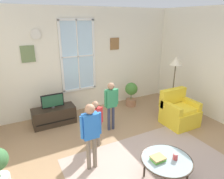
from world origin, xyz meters
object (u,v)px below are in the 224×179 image
object	(u,v)px
tv_stand	(54,116)
person_red_shirt	(96,119)
potted_plant_by_window	(131,92)
armchair	(179,112)
person_green_shirt	(111,101)
person_blue_shirt	(91,130)
cup	(175,156)
television	(53,101)
book_stack	(158,158)
remote_near_books	(159,156)
floor_lamp	(175,67)
coffee_table	(167,161)

from	to	relation	value
tv_stand	person_red_shirt	size ratio (longest dim) A/B	1.02
tv_stand	potted_plant_by_window	world-z (taller)	potted_plant_by_window
armchair	person_red_shirt	size ratio (longest dim) A/B	0.84
person_green_shirt	person_blue_shirt	bearing A→B (deg)	-131.98
armchair	cup	distance (m)	2.06
person_blue_shirt	person_red_shirt	size ratio (longest dim) A/B	1.22
television	tv_stand	bearing A→B (deg)	90.00
book_stack	tv_stand	bearing A→B (deg)	110.54
book_stack	person_blue_shirt	bearing A→B (deg)	134.70
remote_near_books	floor_lamp	distance (m)	2.81
book_stack	person_blue_shirt	size ratio (longest dim) A/B	0.17
person_red_shirt	potted_plant_by_window	size ratio (longest dim) A/B	1.40
television	potted_plant_by_window	bearing A→B (deg)	1.34
coffee_table	remote_near_books	size ratio (longest dim) A/B	5.90
coffee_table	floor_lamp	bearing A→B (deg)	44.64
armchair	person_green_shirt	size ratio (longest dim) A/B	0.73
tv_stand	person_green_shirt	world-z (taller)	person_green_shirt
book_stack	person_green_shirt	size ratio (longest dim) A/B	0.18
book_stack	person_green_shirt	xyz separation A→B (m)	(0.12, 1.84, 0.28)
person_green_shirt	cup	bearing A→B (deg)	-85.88
tv_stand	potted_plant_by_window	xyz separation A→B (m)	(2.36, 0.05, 0.21)
television	armchair	distance (m)	3.18
floor_lamp	person_blue_shirt	bearing A→B (deg)	-160.10
tv_stand	potted_plant_by_window	size ratio (longest dim) A/B	1.42
coffee_table	book_stack	size ratio (longest dim) A/B	3.88
person_blue_shirt	person_red_shirt	xyz separation A→B (m)	(0.33, 0.56, -0.14)
coffee_table	potted_plant_by_window	size ratio (longest dim) A/B	1.12
cup	floor_lamp	size ratio (longest dim) A/B	0.07
person_red_shirt	remote_near_books	bearing A→B (deg)	-66.66
tv_stand	person_green_shirt	bearing A→B (deg)	-38.66
armchair	potted_plant_by_window	bearing A→B (deg)	106.27
television	person_blue_shirt	xyz separation A→B (m)	(0.23, -1.95, 0.15)
book_stack	remote_near_books	size ratio (longest dim) A/B	1.52
floor_lamp	potted_plant_by_window	bearing A→B (deg)	127.40
armchair	coffee_table	bearing A→B (deg)	-140.66
person_blue_shirt	person_red_shirt	distance (m)	0.67
armchair	book_stack	world-z (taller)	armchair
person_red_shirt	person_green_shirt	xyz separation A→B (m)	(0.60, 0.47, 0.10)
remote_near_books	armchair	bearing A→B (deg)	35.96
cup	potted_plant_by_window	xyz separation A→B (m)	(1.06, 2.92, -0.06)
coffee_table	person_red_shirt	distance (m)	1.57
remote_near_books	person_red_shirt	distance (m)	1.44
remote_near_books	person_blue_shirt	distance (m)	1.21
tv_stand	armchair	size ratio (longest dim) A/B	1.21
coffee_table	person_red_shirt	world-z (taller)	person_red_shirt
coffee_table	person_blue_shirt	world-z (taller)	person_blue_shirt
tv_stand	coffee_table	bearing A→B (deg)	-67.31
cup	person_red_shirt	bearing A→B (deg)	116.39
cup	person_red_shirt	size ratio (longest dim) A/B	0.10
television	floor_lamp	xyz separation A→B (m)	(3.10, -0.91, 0.72)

